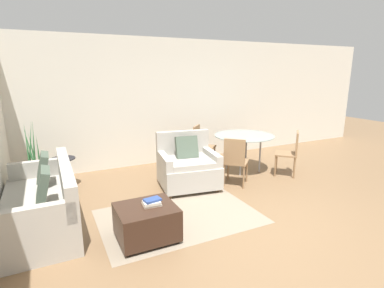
% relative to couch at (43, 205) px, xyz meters
% --- Properties ---
extents(ground_plane, '(20.00, 20.00, 0.00)m').
position_rel_couch_xyz_m(ground_plane, '(2.65, -1.25, -0.30)').
color(ground_plane, brown).
extents(wall_back, '(12.00, 0.06, 2.75)m').
position_rel_couch_xyz_m(wall_back, '(2.65, 2.12, 1.07)').
color(wall_back, silver).
rests_on(wall_back, ground_plane).
extents(area_rug, '(2.24, 1.51, 0.01)m').
position_rel_couch_xyz_m(area_rug, '(1.75, -0.56, -0.30)').
color(area_rug, gray).
rests_on(area_rug, ground_plane).
extents(couch, '(0.87, 1.93, 0.91)m').
position_rel_couch_xyz_m(couch, '(0.00, 0.00, 0.00)').
color(couch, '#B2ADA3').
rests_on(couch, ground_plane).
extents(armchair, '(1.12, 1.02, 0.97)m').
position_rel_couch_xyz_m(armchair, '(2.36, 0.45, 0.07)').
color(armchair, '#B2ADA3').
rests_on(armchair, ground_plane).
extents(ottoman, '(0.71, 0.62, 0.44)m').
position_rel_couch_xyz_m(ottoman, '(1.14, -0.92, -0.06)').
color(ottoman, '#382319').
rests_on(ottoman, ground_plane).
extents(book_stack, '(0.24, 0.19, 0.08)m').
position_rel_couch_xyz_m(book_stack, '(1.22, -0.91, 0.17)').
color(book_stack, beige).
rests_on(book_stack, ottoman).
extents(tv_remote_primary, '(0.09, 0.17, 0.01)m').
position_rel_couch_xyz_m(tv_remote_primary, '(1.23, -0.76, 0.14)').
color(tv_remote_primary, '#333338').
rests_on(tv_remote_primary, ottoman).
extents(potted_plant, '(0.33, 0.33, 1.26)m').
position_rel_couch_xyz_m(potted_plant, '(-0.11, 1.36, -0.01)').
color(potted_plant, brown).
rests_on(potted_plant, ground_plane).
extents(side_table, '(0.42, 0.42, 0.54)m').
position_rel_couch_xyz_m(side_table, '(0.35, 1.41, 0.08)').
color(side_table, black).
rests_on(side_table, ground_plane).
extents(picture_frame, '(0.12, 0.07, 0.18)m').
position_rel_couch_xyz_m(picture_frame, '(0.35, 1.41, 0.33)').
color(picture_frame, black).
rests_on(picture_frame, side_table).
extents(dining_table, '(1.24, 1.24, 0.76)m').
position_rel_couch_xyz_m(dining_table, '(3.80, 0.76, 0.39)').
color(dining_table, '#8C9E99').
rests_on(dining_table, ground_plane).
extents(dining_chair_near_left, '(0.59, 0.59, 0.90)m').
position_rel_couch_xyz_m(dining_chair_near_left, '(3.14, 0.10, 0.22)').
color(dining_chair_near_left, '#93704C').
rests_on(dining_chair_near_left, ground_plane).
extents(dining_chair_near_right, '(0.59, 0.59, 0.90)m').
position_rel_couch_xyz_m(dining_chair_near_right, '(4.47, 0.10, 0.22)').
color(dining_chair_near_right, '#93704C').
rests_on(dining_chair_near_right, ground_plane).
extents(dining_chair_far_left, '(0.59, 0.59, 0.90)m').
position_rel_couch_xyz_m(dining_chair_far_left, '(3.14, 1.43, 0.22)').
color(dining_chair_far_left, '#93704C').
rests_on(dining_chair_far_left, ground_plane).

